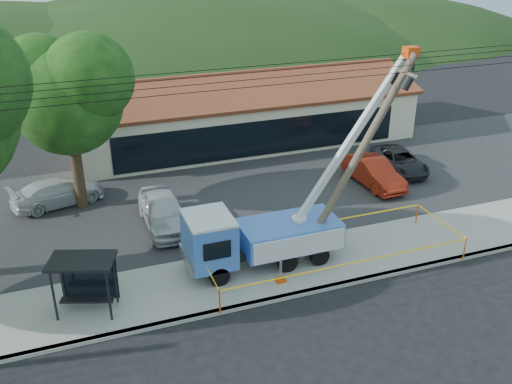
{
  "coord_description": "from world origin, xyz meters",
  "views": [
    {
      "loc": [
        -7.71,
        -14.73,
        13.2
      ],
      "look_at": [
        -0.43,
        5.0,
        3.34
      ],
      "focal_mm": 40.0,
      "sensor_mm": 36.0,
      "label": 1
    }
  ],
  "objects": [
    {
      "name": "sidewalk",
      "position": [
        0.0,
        4.0,
        0.07
      ],
      "size": [
        60.0,
        4.0,
        0.15
      ],
      "primitive_type": "cube",
      "color": "#9C9A92",
      "rests_on": "ground"
    },
    {
      "name": "parking_lot",
      "position": [
        0.0,
        12.0,
        0.05
      ],
      "size": [
        60.0,
        12.0,
        0.1
      ],
      "primitive_type": "cube",
      "color": "#28282B",
      "rests_on": "ground"
    },
    {
      "name": "hill_east",
      "position": [
        30.0,
        55.0,
        0.0
      ],
      "size": [
        72.8,
        52.0,
        26.0
      ],
      "primitive_type": "ellipsoid",
      "color": "black",
      "rests_on": "ground"
    },
    {
      "name": "caution_tape",
      "position": [
        2.48,
        3.66,
        0.91
      ],
      "size": [
        11.01,
        3.54,
        1.02
      ],
      "color": "#E4430C",
      "rests_on": "ground"
    },
    {
      "name": "car_red",
      "position": [
        8.4,
        10.17,
        0.0
      ],
      "size": [
        1.76,
        4.53,
        1.47
      ],
      "primitive_type": "imported",
      "rotation": [
        0.0,
        0.0,
        0.05
      ],
      "color": "#A52410",
      "rests_on": "ground"
    },
    {
      "name": "bus_shelter",
      "position": [
        -7.51,
        3.89,
        1.78
      ],
      "size": [
        2.67,
        2.12,
        2.24
      ],
      "rotation": [
        0.0,
        0.0,
        -0.34
      ],
      "color": "black",
      "rests_on": "ground"
    },
    {
      "name": "ground",
      "position": [
        0.0,
        0.0,
        0.0
      ],
      "size": [
        120.0,
        120.0,
        0.0
      ],
      "primitive_type": "plane",
      "color": "black",
      "rests_on": "ground"
    },
    {
      "name": "curb",
      "position": [
        0.0,
        2.1,
        0.07
      ],
      "size": [
        60.0,
        0.25,
        0.15
      ],
      "primitive_type": "cube",
      "color": "#9C9A92",
      "rests_on": "ground"
    },
    {
      "name": "car_silver",
      "position": [
        -3.48,
        9.36,
        0.0
      ],
      "size": [
        1.95,
        4.78,
        1.63
      ],
      "primitive_type": "imported",
      "rotation": [
        0.0,
        0.0,
        0.01
      ],
      "color": "silver",
      "rests_on": "ground"
    },
    {
      "name": "car_dark",
      "position": [
        10.92,
        11.42,
        0.0
      ],
      "size": [
        2.48,
        4.62,
        1.23
      ],
      "primitive_type": "imported",
      "rotation": [
        0.0,
        0.0,
        -0.1
      ],
      "color": "black",
      "rests_on": "ground"
    },
    {
      "name": "strip_mall",
      "position": [
        4.0,
        19.98,
        1.88
      ],
      "size": [
        22.5,
        8.53,
        4.67
      ],
      "color": "beige",
      "rests_on": "ground"
    },
    {
      "name": "leaning_pole",
      "position": [
        3.81,
        4.18,
        4.84
      ],
      "size": [
        4.95,
        1.8,
        8.65
      ],
      "color": "brown",
      "rests_on": "ground"
    },
    {
      "name": "car_white",
      "position": [
        -8.11,
        13.67,
        0.0
      ],
      "size": [
        4.98,
        3.08,
        1.35
      ],
      "primitive_type": "imported",
      "rotation": [
        0.0,
        0.0,
        1.85
      ],
      "color": "silver",
      "rests_on": "ground"
    },
    {
      "name": "tree_lot",
      "position": [
        -7.0,
        13.0,
        6.21
      ],
      "size": [
        6.3,
        5.6,
        8.94
      ],
      "color": "#332316",
      "rests_on": "ground"
    },
    {
      "name": "utility_truck",
      "position": [
        -0.41,
        4.65,
        1.58
      ],
      "size": [
        9.78,
        3.54,
        8.74
      ],
      "color": "black",
      "rests_on": "ground"
    },
    {
      "name": "hill_center",
      "position": [
        10.0,
        55.0,
        0.0
      ],
      "size": [
        89.6,
        64.0,
        32.0
      ],
      "primitive_type": "ellipsoid",
      "color": "black",
      "rests_on": "ground"
    }
  ]
}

